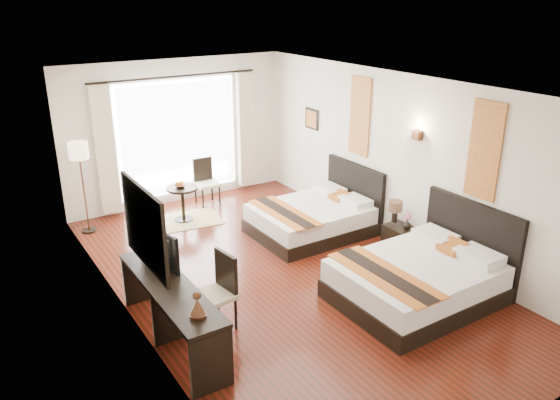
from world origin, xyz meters
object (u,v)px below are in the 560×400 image
nightstand (399,239)px  desk_chair (215,306)px  bed_near (421,278)px  console_desk (172,313)px  bed_far (315,217)px  floor_lamp (79,157)px  side_table (183,204)px  fruit_bowl (180,186)px  television (152,248)px  table_lamp (395,208)px  window_chair (207,191)px  vase (407,222)px

nightstand → desk_chair: bearing=-175.0°
bed_near → console_desk: bearing=164.2°
desk_chair → bed_far: bearing=-156.0°
desk_chair → floor_lamp: floor_lamp is taller
bed_near → side_table: (-1.62, 4.30, 0.01)m
bed_near → fruit_bowl: (-1.66, 4.30, 0.36)m
bed_far → television: 3.54m
bed_near → console_desk: size_ratio=0.98×
bed_near → television: (-3.20, 1.46, 0.69)m
bed_near → table_lamp: bearing=60.4°
television → fruit_bowl: 3.25m
television → side_table: 3.32m
nightstand → bed_near: bearing=-122.9°
desk_chair → side_table: bearing=-114.3°
desk_chair → window_chair: 4.32m
bed_near → desk_chair: bearing=161.7°
console_desk → floor_lamp: size_ratio=1.36×
bed_far → side_table: size_ratio=3.05×
bed_near → table_lamp: 1.56m
nightstand → fruit_bowl: (-2.42, 3.12, 0.44)m
desk_chair → side_table: desk_chair is taller
floor_lamp → window_chair: size_ratio=1.78×
window_chair → console_desk: bearing=-29.4°
console_desk → desk_chair: 0.56m
desk_chair → bed_near: bearing=154.3°
side_table → bed_far: bearing=-45.5°
floor_lamp → window_chair: (2.34, 0.09, -1.09)m
vase → floor_lamp: size_ratio=0.09×
bed_far → vase: (0.70, -1.49, 0.28)m
bed_far → desk_chair: bed_far is taller
bed_far → vase: bed_far is taller
console_desk → side_table: (1.60, 3.39, -0.05)m
nightstand → table_lamp: table_lamp is taller
bed_far → console_desk: 3.70m
vase → desk_chair: desk_chair is taller
bed_near → nightstand: bearing=57.1°
bed_near → console_desk: bed_near is taller
side_table → console_desk: bearing=-115.2°
desk_chair → side_table: size_ratio=1.51×
bed_far → table_lamp: 1.49m
bed_far → fruit_bowl: bed_far is taller
bed_far → fruit_bowl: (-1.74, 1.74, 0.38)m
side_table → desk_chair: bearing=-106.9°
floor_lamp → window_chair: floor_lamp is taller
television → desk_chair: bearing=-147.7°
bed_near → television: 3.59m
bed_near → vase: size_ratio=14.47×
side_table → fruit_bowl: (-0.03, 0.01, 0.35)m
table_lamp → fruit_bowl: 3.84m
nightstand → window_chair: size_ratio=0.52×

